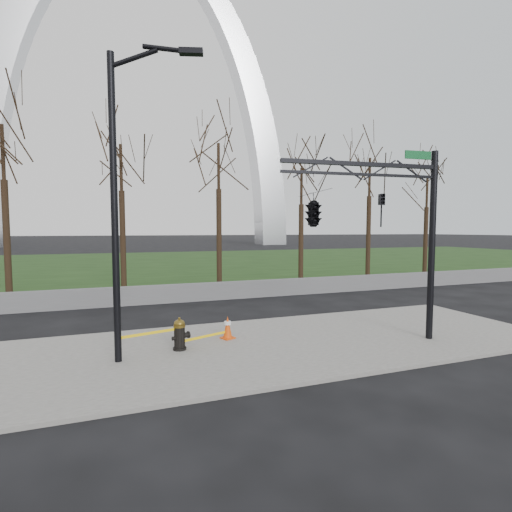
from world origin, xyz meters
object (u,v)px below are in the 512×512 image
object	(u,v)px
traffic_cone	(228,327)
traffic_signal_mast	(338,210)
street_light	(123,186)
fire_hydrant	(180,335)

from	to	relation	value
traffic_cone	traffic_signal_mast	size ratio (longest dim) A/B	0.12
street_light	traffic_signal_mast	size ratio (longest dim) A/B	1.37
fire_hydrant	traffic_signal_mast	distance (m)	5.86
fire_hydrant	street_light	distance (m)	4.44
traffic_signal_mast	traffic_cone	bearing A→B (deg)	153.74
traffic_cone	traffic_signal_mast	bearing A→B (deg)	-32.39
fire_hydrant	street_light	world-z (taller)	street_light
traffic_signal_mast	street_light	bearing A→B (deg)	179.18
fire_hydrant	traffic_signal_mast	size ratio (longest dim) A/B	0.16
fire_hydrant	traffic_cone	distance (m)	1.70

